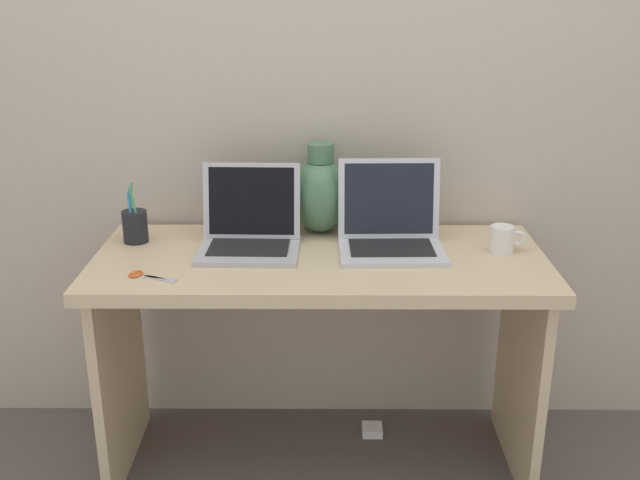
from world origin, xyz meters
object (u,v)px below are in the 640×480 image
(coffee_mug, at_px, (503,239))
(scissors, at_px, (144,276))
(laptop_left, at_px, (250,227))
(green_vase, at_px, (320,194))
(laptop_right, at_px, (390,226))
(pen_cup, at_px, (135,226))
(power_brick, at_px, (372,430))

(coffee_mug, height_order, scissors, coffee_mug)
(laptop_left, relative_size, green_vase, 1.05)
(laptop_right, bearing_deg, green_vase, 144.66)
(coffee_mug, distance_m, pen_cup, 1.13)
(laptop_left, relative_size, laptop_right, 0.96)
(laptop_right, relative_size, coffee_mug, 2.95)
(green_vase, bearing_deg, laptop_right, -35.34)
(power_brick, bearing_deg, laptop_right, -67.41)
(laptop_left, bearing_deg, pen_cup, 172.76)
(pen_cup, relative_size, scissors, 1.29)
(laptop_left, bearing_deg, laptop_right, 0.45)
(laptop_left, xyz_separation_m, power_brick, (0.40, 0.08, -0.78))
(pen_cup, bearing_deg, laptop_right, -3.10)
(laptop_right, bearing_deg, scissors, -160.83)
(green_vase, height_order, power_brick, green_vase)
(laptop_right, relative_size, green_vase, 1.10)
(pen_cup, height_order, power_brick, pen_cup)
(pen_cup, relative_size, power_brick, 2.67)
(green_vase, bearing_deg, coffee_mug, -19.66)
(laptop_right, xyz_separation_m, scissors, (-0.70, -0.24, -0.07))
(scissors, height_order, power_brick, scissors)
(pen_cup, distance_m, power_brick, 1.08)
(laptop_left, height_order, pen_cup, laptop_left)
(scissors, relative_size, power_brick, 2.07)
(pen_cup, bearing_deg, power_brick, 2.52)
(laptop_left, bearing_deg, scissors, -138.67)
(scissors, bearing_deg, pen_cup, 107.66)
(laptop_right, distance_m, scissors, 0.75)
(coffee_mug, bearing_deg, power_brick, 161.76)
(coffee_mug, height_order, pen_cup, pen_cup)
(laptop_left, bearing_deg, green_vase, 35.92)
(coffee_mug, xyz_separation_m, pen_cup, (-1.13, 0.09, 0.01))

